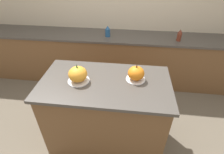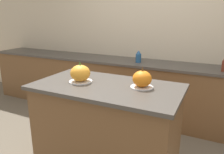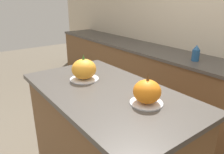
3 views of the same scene
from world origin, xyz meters
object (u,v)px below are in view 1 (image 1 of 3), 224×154
Objects in this scene: pumpkin_cake_right at (136,74)px; bottle_tall at (179,35)px; bottle_short at (108,31)px; pumpkin_cake_left at (78,75)px.

bottle_tall is (0.67, 1.21, -0.04)m from pumpkin_cake_right.
pumpkin_cake_right reaches higher than bottle_short.
pumpkin_cake_right reaches higher than bottle_tall.
bottle_short is at bearing 84.97° from pumpkin_cake_left.
pumpkin_cake_left is 1.36m from bottle_short.
pumpkin_cake_left is 1.82m from bottle_tall.
pumpkin_cake_right is 1.08× the size of bottle_tall.
pumpkin_cake_left is at bearing -134.21° from bottle_tall.
pumpkin_cake_right is 1.14× the size of bottle_short.
pumpkin_cake_left is 1.27× the size of bottle_short.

